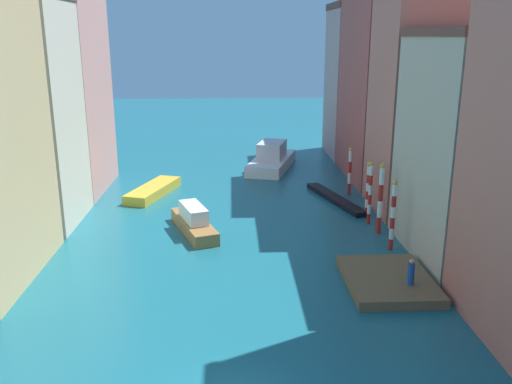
% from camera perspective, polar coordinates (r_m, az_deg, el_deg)
% --- Properties ---
extents(ground_plane, '(154.00, 154.00, 0.00)m').
position_cam_1_polar(ground_plane, '(42.64, -2.58, -1.39)').
color(ground_plane, '#196070').
extents(building_left_2, '(7.34, 7.50, 15.85)m').
position_cam_1_polar(building_left_2, '(40.43, -23.85, 7.83)').
color(building_left_2, beige).
rests_on(building_left_2, ground).
extents(building_left_3, '(7.34, 9.92, 19.75)m').
position_cam_1_polar(building_left_3, '(48.41, -20.49, 11.65)').
color(building_left_3, tan).
rests_on(building_left_3, ground).
extents(building_right_1, '(7.34, 9.87, 13.28)m').
position_cam_1_polar(building_right_1, '(34.01, 22.53, 4.45)').
color(building_right_1, '#BCB299').
rests_on(building_right_1, ground).
extents(building_right_2, '(7.34, 7.39, 16.35)m').
position_cam_1_polar(building_right_2, '(41.96, 17.68, 9.04)').
color(building_right_2, '#C6705B').
rests_on(building_right_2, ground).
extents(building_right_3, '(7.34, 11.96, 19.48)m').
position_cam_1_polar(building_right_3, '(51.13, 14.05, 12.20)').
color(building_right_3, '#B25147').
rests_on(building_right_3, ground).
extents(building_right_4, '(7.34, 8.38, 16.21)m').
position_cam_1_polar(building_right_4, '(61.09, 11.24, 11.39)').
color(building_right_4, tan).
rests_on(building_right_4, ground).
extents(waterfront_dock, '(4.46, 5.85, 0.52)m').
position_cam_1_polar(waterfront_dock, '(30.10, 13.73, -9.02)').
color(waterfront_dock, brown).
rests_on(waterfront_dock, ground).
extents(person_on_dock, '(0.36, 0.36, 1.40)m').
position_cam_1_polar(person_on_dock, '(29.05, 16.01, -8.18)').
color(person_on_dock, '#234C93').
rests_on(person_on_dock, waterfront_dock).
extents(mooring_pole_0, '(0.32, 0.32, 4.47)m').
position_cam_1_polar(mooring_pole_0, '(34.19, 14.22, -2.33)').
color(mooring_pole_0, red).
rests_on(mooring_pole_0, ground).
extents(mooring_pole_1, '(0.36, 0.36, 4.83)m').
position_cam_1_polar(mooring_pole_1, '(36.84, 12.98, -0.61)').
color(mooring_pole_1, red).
rests_on(mooring_pole_1, ground).
extents(mooring_pole_2, '(0.28, 0.28, 4.46)m').
position_cam_1_polar(mooring_pole_2, '(38.69, 11.92, -0.05)').
color(mooring_pole_2, red).
rests_on(mooring_pole_2, ground).
extents(mooring_pole_3, '(0.39, 0.39, 4.05)m').
position_cam_1_polar(mooring_pole_3, '(40.51, 11.75, 0.41)').
color(mooring_pole_3, red).
rests_on(mooring_pole_3, ground).
extents(mooring_pole_4, '(0.30, 0.30, 4.01)m').
position_cam_1_polar(mooring_pole_4, '(45.69, 9.86, 2.24)').
color(mooring_pole_4, red).
rests_on(mooring_pole_4, ground).
extents(vaporetto_white, '(5.73, 9.80, 2.69)m').
position_cam_1_polar(vaporetto_white, '(54.44, 1.67, 3.50)').
color(vaporetto_white, white).
rests_on(vaporetto_white, ground).
extents(gondola_black, '(3.45, 8.77, 0.39)m').
position_cam_1_polar(gondola_black, '(44.07, 8.32, -0.71)').
color(gondola_black, black).
rests_on(gondola_black, ground).
extents(motorboat_0, '(3.65, 6.59, 1.89)m').
position_cam_1_polar(motorboat_0, '(36.85, -6.57, -3.14)').
color(motorboat_0, olive).
rests_on(motorboat_0, ground).
extents(motorboat_1, '(4.07, 7.26, 0.78)m').
position_cam_1_polar(motorboat_1, '(46.06, -10.77, 0.17)').
color(motorboat_1, gold).
rests_on(motorboat_1, ground).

